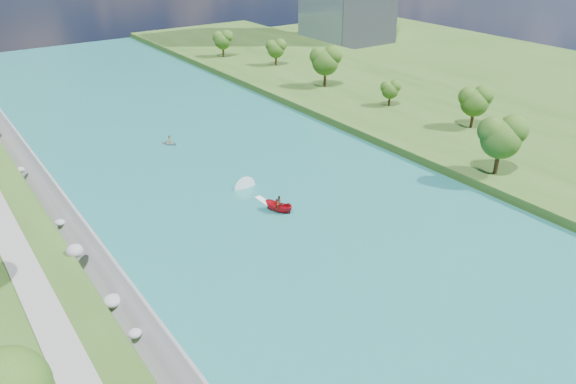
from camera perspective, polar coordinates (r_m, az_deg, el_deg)
ground at (r=69.33m, az=4.19°, el=-5.42°), size 260.00×260.00×0.00m
river_water at (r=83.79m, az=-4.36°, el=0.53°), size 55.00×240.00×0.10m
berm_east at (r=114.69m, az=17.53°, el=6.96°), size 44.00×240.00×1.50m
riprap_bank at (r=74.19m, az=-21.49°, el=-3.46°), size 4.33×236.00×4.59m
riverside_path at (r=73.37m, az=-26.83°, el=-3.36°), size 3.00×200.00×0.10m
trees_east at (r=106.13m, az=13.49°, el=9.24°), size 19.53×138.47×11.75m
motorboat at (r=77.43m, az=-1.61°, el=-1.08°), size 3.60×18.94×2.15m
raft at (r=101.36m, az=-11.91°, el=4.96°), size 3.06×3.44×1.62m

